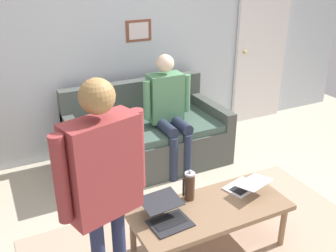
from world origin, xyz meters
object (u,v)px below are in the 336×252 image
french_press (190,186)px  person_standing (104,180)px  person_seated (169,107)px  interior_door (261,49)px  laptop_left (167,215)px  laptop_center (246,186)px  couch (146,137)px  coffee_table (210,212)px

french_press → person_standing: (0.82, 0.44, 0.53)m
person_seated → french_press: bearing=71.3°
interior_door → french_press: 2.94m
laptop_left → french_press: 0.34m
laptop_center → french_press: size_ratio=1.42×
laptop_center → person_standing: size_ratio=0.23×
couch → coffee_table: (0.14, 1.59, 0.06)m
couch → coffee_table: 1.59m
couch → person_seated: 0.51m
couch → laptop_center: bearing=99.7°
laptop_left → laptop_center: size_ratio=1.00×
couch → person_seated: person_seated is taller
person_seated → coffee_table: bearing=77.1°
interior_door → coffee_table: interior_door is taller
laptop_left → person_standing: (0.53, 0.27, 0.61)m
interior_door → laptop_left: size_ratio=5.37×
person_standing → french_press: bearing=-151.7°
person_standing → person_seated: size_ratio=1.29×
coffee_table → french_press: bearing=-64.6°
interior_door → laptop_center: 2.69m
couch → person_standing: size_ratio=1.05×
interior_door → laptop_left: (2.48, 2.07, -0.57)m
laptop_left → person_standing: size_ratio=0.23×
interior_door → couch: interior_door is taller
interior_door → laptop_left: interior_door is taller
interior_door → coffee_table: 3.03m
coffee_table → laptop_left: size_ratio=3.30×
laptop_center → person_standing: 1.48m
coffee_table → person_seated: (-0.31, -1.36, 0.36)m
interior_door → person_standing: 3.81m
laptop_left → person_standing: 0.85m
coffee_table → person_seated: person_seated is taller
person_standing → person_seated: bearing=-127.0°
laptop_center → person_seated: bearing=-86.1°
laptop_center → french_press: bearing=-11.7°
coffee_table → person_seated: bearing=-102.9°
coffee_table → laptop_center: 0.42m
laptop_left → french_press: french_press is taller
interior_door → coffee_table: size_ratio=1.63×
interior_door → person_seated: (1.79, 0.72, -0.30)m
couch → french_press: (0.23, 1.40, 0.23)m
laptop_center → coffee_table: bearing=11.5°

